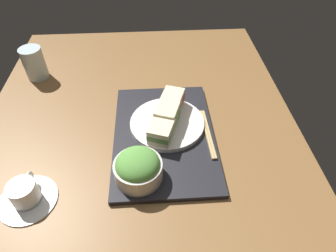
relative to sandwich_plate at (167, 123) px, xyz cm
name	(u,v)px	position (x,y,z in cm)	size (l,w,h in cm)	color
ground_plane	(140,144)	(-4.75, 8.59, -3.78)	(140.00, 100.00, 3.00)	brown
serving_tray	(164,135)	(-3.70, 1.18, -1.50)	(45.05, 29.93, 1.56)	black
sandwich_plate	(167,123)	(0.00, 0.00, 0.00)	(22.83, 22.83, 1.44)	white
sandwich_near	(161,131)	(-6.54, 2.08, 3.21)	(9.40, 8.56, 4.97)	beige
sandwich_middle	(167,115)	(0.00, 0.00, 3.59)	(9.87, 8.91, 5.74)	beige
sandwich_far	(172,101)	(6.54, -2.08, 3.51)	(9.36, 8.51, 5.57)	beige
salad_bowl	(137,168)	(-18.94, 8.85, 3.14)	(12.58, 12.58, 8.28)	beige
chopsticks_pair	(208,133)	(-4.50, -11.91, -0.37)	(19.95, 2.04, 0.70)	tan
coffee_cup	(25,195)	(-23.18, 36.49, 0.15)	(14.63, 14.63, 6.24)	white
drinking_glass	(34,63)	(31.11, 47.11, 3.67)	(7.86, 7.86, 11.90)	silver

